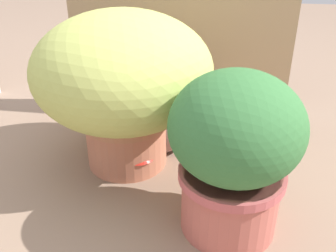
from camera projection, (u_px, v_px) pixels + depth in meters
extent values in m
plane|color=#90735E|center=(134.00, 179.00, 1.23)|extent=(6.00, 6.00, 0.00)
cube|color=tan|center=(179.00, 3.00, 1.48)|extent=(0.90, 0.03, 0.89)
cylinder|color=#BE7154|center=(127.00, 138.00, 1.28)|extent=(0.26, 0.26, 0.18)
cylinder|color=#BA7652|center=(126.00, 118.00, 1.24)|extent=(0.28, 0.28, 0.02)
ellipsoid|color=#BDC761|center=(123.00, 70.00, 1.16)|extent=(0.55, 0.55, 0.36)
cylinder|color=#BE5F52|center=(229.00, 198.00, 1.00)|extent=(0.25, 0.25, 0.18)
cylinder|color=#C45958|center=(232.00, 174.00, 0.96)|extent=(0.27, 0.27, 0.02)
ellipsoid|color=#377239|center=(236.00, 127.00, 0.90)|extent=(0.33, 0.33, 0.27)
ellipsoid|color=#856860|center=(161.00, 123.00, 1.32)|extent=(0.31, 0.26, 0.22)
ellipsoid|color=#B5958F|center=(188.00, 123.00, 1.35)|extent=(0.10, 0.12, 0.11)
sphere|color=#856860|center=(193.00, 89.00, 1.29)|extent=(0.14, 0.14, 0.11)
cone|color=#856860|center=(190.00, 69.00, 1.29)|extent=(0.05, 0.05, 0.04)
cone|color=#856860|center=(196.00, 75.00, 1.24)|extent=(0.05, 0.05, 0.04)
cylinder|color=#856860|center=(127.00, 143.00, 1.38)|extent=(0.18, 0.10, 0.07)
cylinder|color=silver|center=(138.00, 165.00, 1.24)|extent=(0.04, 0.04, 0.07)
cone|color=red|center=(138.00, 148.00, 1.21)|extent=(0.11, 0.11, 0.06)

